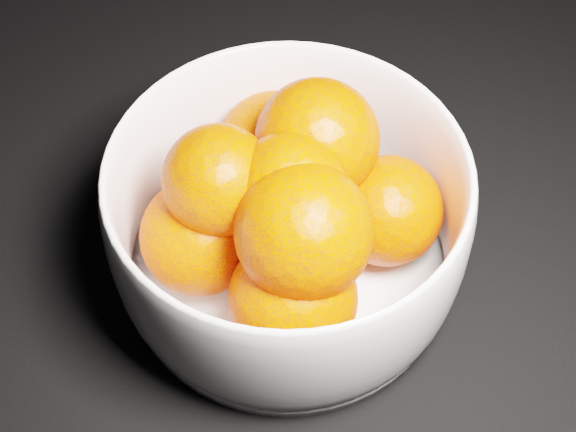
# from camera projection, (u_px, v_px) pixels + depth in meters

# --- Properties ---
(bowl) EXTENTS (0.24, 0.24, 0.12)m
(bowl) POSITION_uv_depth(u_px,v_px,m) (288.00, 221.00, 0.54)
(bowl) COLOR white
(bowl) RESTS_ON ground
(orange_pile) EXTENTS (0.20, 0.20, 0.13)m
(orange_pile) POSITION_uv_depth(u_px,v_px,m) (287.00, 204.00, 0.53)
(orange_pile) COLOR #FF4100
(orange_pile) RESTS_ON bowl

